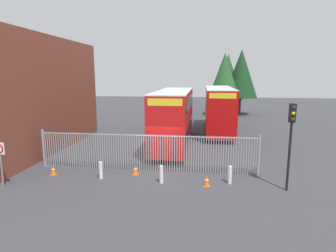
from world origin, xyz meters
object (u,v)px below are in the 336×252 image
Objects in this scene: bollard_near_left at (101,170)px; traffic_cone_mid_forecourt at (207,181)px; bollard_center_front at (161,174)px; traffic_cone_near_kerb at (135,170)px; bollard_near_right at (230,175)px; traffic_light_kerbside at (291,131)px; double_decker_bus_near_gate at (174,116)px; double_decker_bus_behind_fence_left at (219,108)px; traffic_cone_by_gate at (53,170)px.

bollard_near_left reaches higher than traffic_cone_mid_forecourt.
traffic_cone_near_kerb is (-1.65, 1.05, -0.19)m from bollard_center_front.
traffic_light_kerbside is (2.71, -0.58, 2.51)m from bollard_near_right.
traffic_cone_mid_forecourt is at bearing -73.04° from double_decker_bus_near_gate.
double_decker_bus_behind_fence_left is 14.73m from bollard_center_front.
bollard_near_left is 1.61× the size of traffic_cone_near_kerb.
bollard_near_right is at bearing -0.29° from traffic_cone_by_gate.
traffic_cone_by_gate and traffic_cone_near_kerb have the same top height.
double_decker_bus_behind_fence_left is 18.32× the size of traffic_cone_by_gate.
bollard_near_left is 6.96m from bollard_near_right.
traffic_light_kerbside reaches higher than bollard_near_right.
double_decker_bus_near_gate is at bearing 68.17° from bollard_near_left.
bollard_near_left and bollard_center_front have the same top height.
double_decker_bus_near_gate is at bearing -122.85° from double_decker_bus_behind_fence_left.
traffic_light_kerbside is at bearing -0.73° from traffic_cone_mid_forecourt.
bollard_near_right is (6.95, 0.13, 0.00)m from bollard_near_left.
traffic_cone_mid_forecourt is at bearing -3.82° from traffic_cone_by_gate.
traffic_cone_by_gate is (-6.27, 0.43, -0.19)m from bollard_center_front.
double_decker_bus_behind_fence_left is 11.38× the size of bollard_near_right.
traffic_cone_mid_forecourt is at bearing -16.66° from traffic_cone_near_kerb.
bollard_center_front is 3.58m from bollard_near_right.
traffic_light_kerbside is at bearing -52.50° from double_decker_bus_near_gate.
bollard_near_right is at bearing 1.06° from bollard_near_left.
bollard_near_left reaches higher than traffic_cone_by_gate.
traffic_light_kerbside is (12.54, -0.63, 2.70)m from traffic_cone_by_gate.
double_decker_bus_near_gate is at bearing 91.34° from bollard_center_front.
traffic_cone_mid_forecourt is (-1.27, -14.30, -2.13)m from double_decker_bus_behind_fence_left.
bollard_center_front is at bearing 178.17° from traffic_light_kerbside.
traffic_cone_by_gate is at bearing 176.45° from bollard_near_left.
double_decker_bus_behind_fence_left is 15.69m from bollard_near_left.
traffic_light_kerbside reaches higher than traffic_cone_by_gate.
traffic_cone_near_kerb is 8.47m from traffic_light_kerbside.
double_decker_bus_near_gate is 10.11m from traffic_cone_by_gate.
traffic_light_kerbside reaches higher than traffic_cone_mid_forecourt.
traffic_cone_by_gate is 12.84m from traffic_light_kerbside.
bollard_near_left is 0.22× the size of traffic_light_kerbside.
traffic_light_kerbside is at bearing -2.65° from bollard_near_left.
bollard_near_left is (-3.20, -7.98, -1.95)m from double_decker_bus_near_gate.
bollard_center_front reaches higher than traffic_cone_mid_forecourt.
double_decker_bus_near_gate reaches higher than bollard_center_front.
traffic_cone_mid_forecourt is at bearing -95.07° from double_decker_bus_behind_fence_left.
traffic_cone_by_gate is at bearing -125.80° from double_decker_bus_behind_fence_left.
bollard_near_left is 1.00× the size of bollard_center_front.
double_decker_bus_behind_fence_left reaches higher than bollard_center_front.
bollard_center_front and bollard_near_right have the same top height.
bollard_near_left is 5.77m from traffic_cone_mid_forecourt.
double_decker_bus_near_gate is 18.32× the size of traffic_cone_near_kerb.
traffic_cone_near_kerb is (-1.46, -7.18, -2.13)m from double_decker_bus_near_gate.
double_decker_bus_near_gate reaches higher than traffic_light_kerbside.
bollard_near_right is at bearing -90.27° from double_decker_bus_behind_fence_left.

